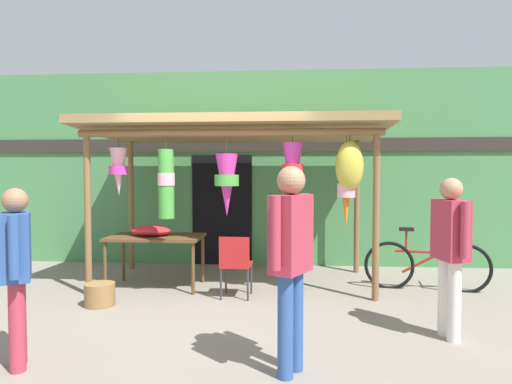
{
  "coord_description": "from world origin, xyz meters",
  "views": [
    {
      "loc": [
        0.98,
        -5.68,
        1.68
      ],
      "look_at": [
        0.45,
        1.29,
        1.39
      ],
      "focal_mm": 31.49,
      "sensor_mm": 36.0,
      "label": 1
    }
  ],
  "objects_px": {
    "display_table": "(156,241)",
    "customer_foreground": "(16,263)",
    "parked_bicycle": "(427,266)",
    "wicker_basket_by_table": "(100,294)",
    "vendor_in_orange": "(450,244)",
    "shopper_by_bananas": "(291,251)",
    "flower_heap_on_table": "(152,231)",
    "folding_chair": "(236,261)"
  },
  "relations": [
    {
      "from": "parked_bicycle",
      "to": "customer_foreground",
      "type": "height_order",
      "value": "customer_foreground"
    },
    {
      "from": "wicker_basket_by_table",
      "to": "customer_foreground",
      "type": "xyz_separation_m",
      "value": [
        0.06,
        -1.81,
        0.77
      ]
    },
    {
      "from": "folding_chair",
      "to": "parked_bicycle",
      "type": "relative_size",
      "value": 0.48
    },
    {
      "from": "flower_heap_on_table",
      "to": "shopper_by_bananas",
      "type": "xyz_separation_m",
      "value": [
        2.02,
        -2.71,
        0.19
      ]
    },
    {
      "from": "flower_heap_on_table",
      "to": "parked_bicycle",
      "type": "xyz_separation_m",
      "value": [
        3.97,
        0.15,
        -0.49
      ]
    },
    {
      "from": "display_table",
      "to": "parked_bicycle",
      "type": "height_order",
      "value": "parked_bicycle"
    },
    {
      "from": "folding_chair",
      "to": "vendor_in_orange",
      "type": "xyz_separation_m",
      "value": [
        2.34,
        -1.29,
        0.46
      ]
    },
    {
      "from": "wicker_basket_by_table",
      "to": "flower_heap_on_table",
      "type": "bearing_deg",
      "value": 67.89
    },
    {
      "from": "parked_bicycle",
      "to": "display_table",
      "type": "bearing_deg",
      "value": -178.0
    },
    {
      "from": "wicker_basket_by_table",
      "to": "shopper_by_bananas",
      "type": "height_order",
      "value": "shopper_by_bananas"
    },
    {
      "from": "folding_chair",
      "to": "wicker_basket_by_table",
      "type": "bearing_deg",
      "value": -164.58
    },
    {
      "from": "display_table",
      "to": "parked_bicycle",
      "type": "bearing_deg",
      "value": 2.0
    },
    {
      "from": "display_table",
      "to": "parked_bicycle",
      "type": "distance_m",
      "value": 3.93
    },
    {
      "from": "flower_heap_on_table",
      "to": "wicker_basket_by_table",
      "type": "relative_size",
      "value": 1.55
    },
    {
      "from": "flower_heap_on_table",
      "to": "folding_chair",
      "type": "bearing_deg",
      "value": -20.67
    },
    {
      "from": "display_table",
      "to": "flower_heap_on_table",
      "type": "xyz_separation_m",
      "value": [
        -0.05,
        -0.01,
        0.15
      ]
    },
    {
      "from": "vendor_in_orange",
      "to": "parked_bicycle",
      "type": "bearing_deg",
      "value": 79.8
    },
    {
      "from": "shopper_by_bananas",
      "to": "vendor_in_orange",
      "type": "bearing_deg",
      "value": 30.25
    },
    {
      "from": "customer_foreground",
      "to": "shopper_by_bananas",
      "type": "relative_size",
      "value": 0.89
    },
    {
      "from": "customer_foreground",
      "to": "wicker_basket_by_table",
      "type": "bearing_deg",
      "value": 92.0
    },
    {
      "from": "vendor_in_orange",
      "to": "wicker_basket_by_table",
      "type": "bearing_deg",
      "value": 168.4
    },
    {
      "from": "flower_heap_on_table",
      "to": "vendor_in_orange",
      "type": "height_order",
      "value": "vendor_in_orange"
    },
    {
      "from": "folding_chair",
      "to": "wicker_basket_by_table",
      "type": "relative_size",
      "value": 2.22
    },
    {
      "from": "parked_bicycle",
      "to": "shopper_by_bananas",
      "type": "relative_size",
      "value": 1.0
    },
    {
      "from": "display_table",
      "to": "customer_foreground",
      "type": "height_order",
      "value": "customer_foreground"
    },
    {
      "from": "wicker_basket_by_table",
      "to": "shopper_by_bananas",
      "type": "distance_m",
      "value": 3.11
    },
    {
      "from": "folding_chair",
      "to": "shopper_by_bananas",
      "type": "xyz_separation_m",
      "value": [
        0.73,
        -2.22,
        0.53
      ]
    },
    {
      "from": "shopper_by_bananas",
      "to": "flower_heap_on_table",
      "type": "bearing_deg",
      "value": 126.72
    },
    {
      "from": "wicker_basket_by_table",
      "to": "parked_bicycle",
      "type": "height_order",
      "value": "parked_bicycle"
    },
    {
      "from": "wicker_basket_by_table",
      "to": "display_table",
      "type": "bearing_deg",
      "value": 65.34
    },
    {
      "from": "customer_foreground",
      "to": "parked_bicycle",
      "type": "bearing_deg",
      "value": 34.06
    },
    {
      "from": "display_table",
      "to": "shopper_by_bananas",
      "type": "distance_m",
      "value": 3.37
    },
    {
      "from": "flower_heap_on_table",
      "to": "vendor_in_orange",
      "type": "bearing_deg",
      "value": -26.04
    },
    {
      "from": "parked_bicycle",
      "to": "vendor_in_orange",
      "type": "height_order",
      "value": "vendor_in_orange"
    },
    {
      "from": "customer_foreground",
      "to": "flower_heap_on_table",
      "type": "bearing_deg",
      "value": 83.33
    },
    {
      "from": "display_table",
      "to": "shopper_by_bananas",
      "type": "xyz_separation_m",
      "value": [
        1.97,
        -2.72,
        0.34
      ]
    },
    {
      "from": "customer_foreground",
      "to": "vendor_in_orange",
      "type": "bearing_deg",
      "value": 14.0
    },
    {
      "from": "wicker_basket_by_table",
      "to": "shopper_by_bananas",
      "type": "xyz_separation_m",
      "value": [
        2.41,
        -1.76,
        0.89
      ]
    },
    {
      "from": "display_table",
      "to": "vendor_in_orange",
      "type": "bearing_deg",
      "value": -26.51
    },
    {
      "from": "display_table",
      "to": "vendor_in_orange",
      "type": "xyz_separation_m",
      "value": [
        3.57,
        -1.78,
        0.27
      ]
    },
    {
      "from": "folding_chair",
      "to": "vendor_in_orange",
      "type": "height_order",
      "value": "vendor_in_orange"
    },
    {
      "from": "wicker_basket_by_table",
      "to": "folding_chair",
      "type": "bearing_deg",
      "value": 15.42
    }
  ]
}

